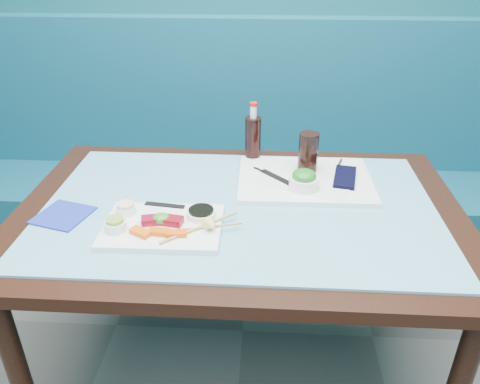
# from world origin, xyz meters

# --- Properties ---
(booth_bench) EXTENTS (3.00, 0.56, 1.17)m
(booth_bench) POSITION_xyz_m (0.00, 2.29, 0.37)
(booth_bench) COLOR #0E4A5E
(booth_bench) RESTS_ON ground
(dining_table) EXTENTS (1.40, 0.90, 0.75)m
(dining_table) POSITION_xyz_m (0.00, 1.45, 0.67)
(dining_table) COLOR black
(dining_table) RESTS_ON ground
(glass_top) EXTENTS (1.22, 0.76, 0.01)m
(glass_top) POSITION_xyz_m (0.00, 1.45, 0.75)
(glass_top) COLOR #67AECE
(glass_top) RESTS_ON dining_table
(sashimi_plate) EXTENTS (0.34, 0.24, 0.02)m
(sashimi_plate) POSITION_xyz_m (-0.21, 1.30, 0.77)
(sashimi_plate) COLOR white
(sashimi_plate) RESTS_ON glass_top
(salmon_left) EXTENTS (0.07, 0.06, 0.01)m
(salmon_left) POSITION_xyz_m (-0.26, 1.24, 0.78)
(salmon_left) COLOR #FF5D0A
(salmon_left) RESTS_ON sashimi_plate
(salmon_mid) EXTENTS (0.06, 0.03, 0.01)m
(salmon_mid) POSITION_xyz_m (-0.21, 1.25, 0.78)
(salmon_mid) COLOR #E14E09
(salmon_mid) RESTS_ON sashimi_plate
(salmon_right) EXTENTS (0.06, 0.04, 0.01)m
(salmon_right) POSITION_xyz_m (-0.16, 1.24, 0.78)
(salmon_right) COLOR #FD4F0A
(salmon_right) RESTS_ON sashimi_plate
(tuna_left) EXTENTS (0.07, 0.05, 0.02)m
(tuna_left) POSITION_xyz_m (-0.24, 1.30, 0.79)
(tuna_left) COLOR maroon
(tuna_left) RESTS_ON sashimi_plate
(tuna_right) EXTENTS (0.07, 0.05, 0.02)m
(tuna_right) POSITION_xyz_m (-0.19, 1.30, 0.79)
(tuna_right) COLOR maroon
(tuna_right) RESTS_ON sashimi_plate
(seaweed_garnish) EXTENTS (0.05, 0.05, 0.03)m
(seaweed_garnish) POSITION_xyz_m (-0.22, 1.31, 0.79)
(seaweed_garnish) COLOR #289021
(seaweed_garnish) RESTS_ON sashimi_plate
(ramekin_wasabi) EXTENTS (0.07, 0.07, 0.03)m
(ramekin_wasabi) POSITION_xyz_m (-0.34, 1.26, 0.79)
(ramekin_wasabi) COLOR white
(ramekin_wasabi) RESTS_ON sashimi_plate
(wasabi_fill) EXTENTS (0.05, 0.05, 0.01)m
(wasabi_fill) POSITION_xyz_m (-0.34, 1.26, 0.81)
(wasabi_fill) COLOR #76AE38
(wasabi_fill) RESTS_ON ramekin_wasabi
(ramekin_ginger) EXTENTS (0.07, 0.07, 0.02)m
(ramekin_ginger) POSITION_xyz_m (-0.33, 1.35, 0.79)
(ramekin_ginger) COLOR white
(ramekin_ginger) RESTS_ON sashimi_plate
(ginger_fill) EXTENTS (0.06, 0.06, 0.01)m
(ginger_fill) POSITION_xyz_m (-0.33, 1.35, 0.80)
(ginger_fill) COLOR beige
(ginger_fill) RESTS_ON ramekin_ginger
(soy_dish) EXTENTS (0.12, 0.12, 0.02)m
(soy_dish) POSITION_xyz_m (-0.11, 1.35, 0.78)
(soy_dish) COLOR white
(soy_dish) RESTS_ON sashimi_plate
(soy_fill) EXTENTS (0.09, 0.09, 0.01)m
(soy_fill) POSITION_xyz_m (-0.11, 1.35, 0.80)
(soy_fill) COLOR black
(soy_fill) RESTS_ON soy_dish
(lemon_wedge) EXTENTS (0.05, 0.05, 0.04)m
(lemon_wedge) POSITION_xyz_m (-0.07, 1.27, 0.80)
(lemon_wedge) COLOR #F1DB72
(lemon_wedge) RESTS_ON sashimi_plate
(chopstick_sleeve) EXTENTS (0.13, 0.04, 0.00)m
(chopstick_sleeve) POSITION_xyz_m (-0.23, 1.40, 0.78)
(chopstick_sleeve) COLOR black
(chopstick_sleeve) RESTS_ON sashimi_plate
(wooden_chopstick_a) EXTENTS (0.20, 0.18, 0.01)m
(wooden_chopstick_a) POSITION_xyz_m (-0.10, 1.28, 0.78)
(wooden_chopstick_a) COLOR tan
(wooden_chopstick_a) RESTS_ON sashimi_plate
(wooden_chopstick_b) EXTENTS (0.22, 0.07, 0.01)m
(wooden_chopstick_b) POSITION_xyz_m (-0.09, 1.28, 0.78)
(wooden_chopstick_b) COLOR tan
(wooden_chopstick_b) RESTS_ON sashimi_plate
(serving_tray) EXTENTS (0.46, 0.34, 0.02)m
(serving_tray) POSITION_xyz_m (0.21, 1.62, 0.77)
(serving_tray) COLOR white
(serving_tray) RESTS_ON glass_top
(paper_placemat) EXTENTS (0.38, 0.33, 0.00)m
(paper_placemat) POSITION_xyz_m (0.21, 1.62, 0.78)
(paper_placemat) COLOR silver
(paper_placemat) RESTS_ON serving_tray
(seaweed_bowl) EXTENTS (0.12, 0.12, 0.04)m
(seaweed_bowl) POSITION_xyz_m (0.20, 1.55, 0.79)
(seaweed_bowl) COLOR white
(seaweed_bowl) RESTS_ON serving_tray
(seaweed_salad) EXTENTS (0.10, 0.10, 0.04)m
(seaweed_salad) POSITION_xyz_m (0.20, 1.55, 0.82)
(seaweed_salad) COLOR #1A741B
(seaweed_salad) RESTS_ON seaweed_bowl
(cola_glass) EXTENTS (0.08, 0.08, 0.14)m
(cola_glass) POSITION_xyz_m (0.22, 1.68, 0.84)
(cola_glass) COLOR black
(cola_glass) RESTS_ON serving_tray
(navy_pouch) EXTENTS (0.10, 0.17, 0.01)m
(navy_pouch) POSITION_xyz_m (0.35, 1.62, 0.78)
(navy_pouch) COLOR black
(navy_pouch) RESTS_ON serving_tray
(fork) EXTENTS (0.03, 0.08, 0.01)m
(fork) POSITION_xyz_m (0.34, 1.73, 0.78)
(fork) COLOR silver
(fork) RESTS_ON serving_tray
(black_chopstick_a) EXTENTS (0.14, 0.15, 0.01)m
(black_chopstick_a) POSITION_xyz_m (0.12, 1.61, 0.78)
(black_chopstick_a) COLOR black
(black_chopstick_a) RESTS_ON serving_tray
(black_chopstick_b) EXTENTS (0.18, 0.15, 0.01)m
(black_chopstick_b) POSITION_xyz_m (0.12, 1.61, 0.78)
(black_chopstick_b) COLOR black
(black_chopstick_b) RESTS_ON serving_tray
(tray_sleeve) EXTENTS (0.12, 0.13, 0.00)m
(tray_sleeve) POSITION_xyz_m (0.12, 1.61, 0.78)
(tray_sleeve) COLOR black
(tray_sleeve) RESTS_ON serving_tray
(cola_bottle_body) EXTENTS (0.06, 0.06, 0.17)m
(cola_bottle_body) POSITION_xyz_m (0.03, 1.79, 0.84)
(cola_bottle_body) COLOR black
(cola_bottle_body) RESTS_ON glass_top
(cola_bottle_neck) EXTENTS (0.03, 0.03, 0.05)m
(cola_bottle_neck) POSITION_xyz_m (0.03, 1.79, 0.95)
(cola_bottle_neck) COLOR white
(cola_bottle_neck) RESTS_ON cola_bottle_body
(cola_bottle_cap) EXTENTS (0.03, 0.03, 0.01)m
(cola_bottle_cap) POSITION_xyz_m (0.03, 1.79, 0.98)
(cola_bottle_cap) COLOR red
(cola_bottle_cap) RESTS_ON cola_bottle_neck
(blue_napkin) EXTENTS (0.18, 0.18, 0.01)m
(blue_napkin) POSITION_xyz_m (-0.53, 1.35, 0.76)
(blue_napkin) COLOR navy
(blue_napkin) RESTS_ON glass_top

